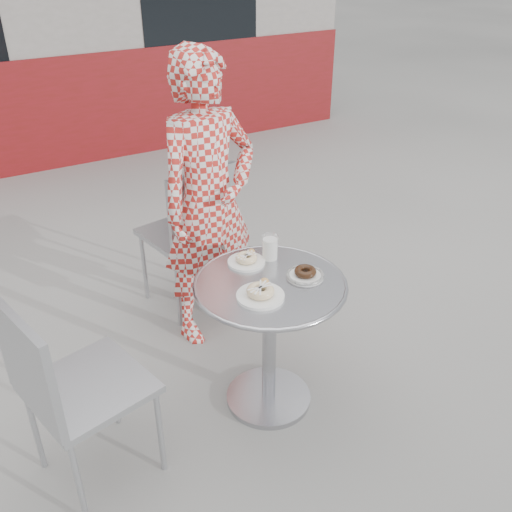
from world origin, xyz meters
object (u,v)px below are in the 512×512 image
bistro_table (270,314)px  seated_person (209,203)px  chair_left (92,422)px  milk_cup (270,248)px  plate_checker (305,274)px  plate_near (261,293)px  chair_far (188,262)px  plate_far (247,259)px

bistro_table → seated_person: 0.71m
chair_left → milk_cup: 1.05m
chair_left → plate_checker: size_ratio=5.34×
plate_near → milk_cup: (0.20, 0.25, 0.03)m
chair_far → seated_person: 0.58m
plate_far → plate_checker: plate_far is taller
bistro_table → chair_left: bearing=179.8°
bistro_table → plate_checker: 0.24m
bistro_table → milk_cup: milk_cup is taller
chair_far → seated_person: (0.01, -0.30, 0.49)m
plate_near → plate_checker: plate_near is taller
milk_cup → bistro_table: bearing=-121.0°
chair_far → plate_checker: (0.13, -0.99, 0.41)m
chair_left → seated_person: seated_person is taller
plate_near → chair_far: bearing=83.7°
plate_checker → plate_near: bearing=-171.6°
plate_near → plate_checker: 0.25m
plate_far → milk_cup: (0.11, -0.02, 0.04)m
bistro_table → chair_left: chair_left is taller
chair_far → plate_checker: 1.08m
chair_far → plate_near: (-0.11, -1.03, 0.41)m
chair_far → plate_near: size_ratio=4.54×
plate_checker → chair_left: bearing=177.7°
chair_far → milk_cup: size_ratio=7.66×
chair_left → plate_far: size_ratio=5.24×
chair_far → seated_person: seated_person is taller
seated_person → bistro_table: bearing=-103.0°
plate_checker → plate_far: bearing=124.8°
chair_far → plate_near: 1.12m
seated_person → plate_far: 0.47m
milk_cup → plate_checker: bearing=-77.0°
chair_left → plate_checker: (0.98, -0.04, 0.41)m
seated_person → plate_near: (-0.13, -0.73, -0.08)m
plate_far → plate_checker: bearing=-55.2°
bistro_table → milk_cup: bearing=59.0°
plate_far → plate_near: 0.28m
chair_far → milk_cup: bearing=86.0°
bistro_table → plate_checker: size_ratio=4.06×
chair_far → milk_cup: 0.90m
plate_checker → milk_cup: milk_cup is taller
seated_person → plate_near: seated_person is taller
milk_cup → chair_far: bearing=96.0°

